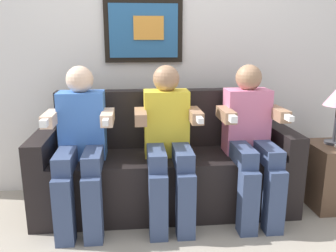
# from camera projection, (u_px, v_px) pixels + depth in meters

# --- Properties ---
(ground_plane) EXTENTS (5.64, 5.64, 0.00)m
(ground_plane) POSITION_uv_depth(u_px,v_px,m) (170.00, 227.00, 2.44)
(ground_plane) COLOR #9E9384
(back_wall_assembly) EXTENTS (4.34, 0.10, 2.60)m
(back_wall_assembly) POSITION_uv_depth(u_px,v_px,m) (160.00, 37.00, 2.86)
(back_wall_assembly) COLOR silver
(back_wall_assembly) RESTS_ON ground_plane
(couch) EXTENTS (1.94, 0.58, 0.90)m
(couch) POSITION_uv_depth(u_px,v_px,m) (166.00, 169.00, 2.68)
(couch) COLOR black
(couch) RESTS_ON ground_plane
(person_on_left) EXTENTS (0.46, 0.56, 1.11)m
(person_on_left) POSITION_uv_depth(u_px,v_px,m) (81.00, 141.00, 2.39)
(person_on_left) COLOR #3F72CC
(person_on_left) RESTS_ON ground_plane
(person_in_middle) EXTENTS (0.46, 0.56, 1.11)m
(person_in_middle) POSITION_uv_depth(u_px,v_px,m) (168.00, 139.00, 2.45)
(person_in_middle) COLOR yellow
(person_in_middle) RESTS_ON ground_plane
(person_on_right) EXTENTS (0.46, 0.56, 1.11)m
(person_on_right) POSITION_uv_depth(u_px,v_px,m) (251.00, 136.00, 2.50)
(person_on_right) COLOR pink
(person_on_right) RESTS_ON ground_plane
(side_table_right) EXTENTS (0.40, 0.40, 0.50)m
(side_table_right) POSITION_uv_depth(u_px,v_px,m) (334.00, 175.00, 2.72)
(side_table_right) COLOR brown
(side_table_right) RESTS_ON ground_plane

